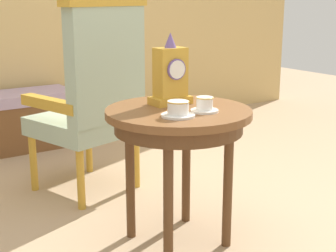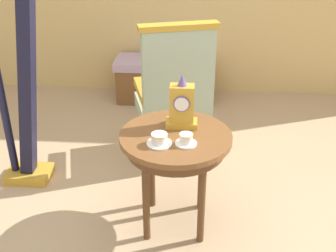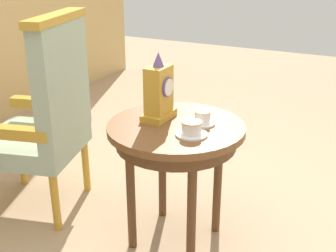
{
  "view_description": "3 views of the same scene",
  "coord_description": "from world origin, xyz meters",
  "px_view_note": "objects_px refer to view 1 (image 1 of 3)",
  "views": [
    {
      "loc": [
        -1.21,
        -1.83,
        1.15
      ],
      "look_at": [
        0.1,
        0.14,
        0.54
      ],
      "focal_mm": 53.94,
      "sensor_mm": 36.0,
      "label": 1
    },
    {
      "loc": [
        0.18,
        -2.22,
        1.89
      ],
      "look_at": [
        0.02,
        0.05,
        0.69
      ],
      "focal_mm": 46.33,
      "sensor_mm": 36.0,
      "label": 2
    },
    {
      "loc": [
        -1.67,
        -0.85,
        1.43
      ],
      "look_at": [
        0.01,
        0.02,
        0.66
      ],
      "focal_mm": 46.24,
      "sensor_mm": 36.0,
      "label": 3
    }
  ],
  "objects_px": {
    "teacup_left": "(178,109)",
    "teacup_right": "(205,105)",
    "side_table": "(178,126)",
    "window_bench": "(9,122)",
    "armchair": "(94,96)",
    "mantel_clock": "(171,76)"
  },
  "relations": [
    {
      "from": "teacup_left",
      "to": "teacup_right",
      "type": "height_order",
      "value": "same"
    },
    {
      "from": "side_table",
      "to": "window_bench",
      "type": "height_order",
      "value": "side_table"
    },
    {
      "from": "armchair",
      "to": "window_bench",
      "type": "relative_size",
      "value": 1.16
    },
    {
      "from": "side_table",
      "to": "mantel_clock",
      "type": "relative_size",
      "value": 1.99
    },
    {
      "from": "mantel_clock",
      "to": "teacup_left",
      "type": "bearing_deg",
      "value": -116.66
    },
    {
      "from": "armchair",
      "to": "teacup_left",
      "type": "bearing_deg",
      "value": -92.22
    },
    {
      "from": "mantel_clock",
      "to": "window_bench",
      "type": "xyz_separation_m",
      "value": [
        -0.25,
        1.84,
        -0.57
      ]
    },
    {
      "from": "mantel_clock",
      "to": "window_bench",
      "type": "relative_size",
      "value": 0.34
    },
    {
      "from": "mantel_clock",
      "to": "armchair",
      "type": "relative_size",
      "value": 0.29
    },
    {
      "from": "teacup_right",
      "to": "armchair",
      "type": "relative_size",
      "value": 0.11
    },
    {
      "from": "teacup_left",
      "to": "teacup_right",
      "type": "distance_m",
      "value": 0.15
    },
    {
      "from": "window_bench",
      "to": "mantel_clock",
      "type": "bearing_deg",
      "value": -82.12
    },
    {
      "from": "side_table",
      "to": "armchair",
      "type": "bearing_deg",
      "value": 93.75
    },
    {
      "from": "mantel_clock",
      "to": "armchair",
      "type": "bearing_deg",
      "value": 96.81
    },
    {
      "from": "teacup_left",
      "to": "mantel_clock",
      "type": "bearing_deg",
      "value": 63.34
    },
    {
      "from": "mantel_clock",
      "to": "window_bench",
      "type": "distance_m",
      "value": 1.94
    },
    {
      "from": "teacup_left",
      "to": "armchair",
      "type": "bearing_deg",
      "value": 87.78
    },
    {
      "from": "teacup_left",
      "to": "side_table",
      "type": "bearing_deg",
      "value": 54.58
    },
    {
      "from": "teacup_left",
      "to": "teacup_right",
      "type": "relative_size",
      "value": 1.18
    },
    {
      "from": "side_table",
      "to": "window_bench",
      "type": "bearing_deg",
      "value": 96.6
    },
    {
      "from": "side_table",
      "to": "armchair",
      "type": "relative_size",
      "value": 0.59
    },
    {
      "from": "window_bench",
      "to": "teacup_left",
      "type": "bearing_deg",
      "value": -86.16
    }
  ]
}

